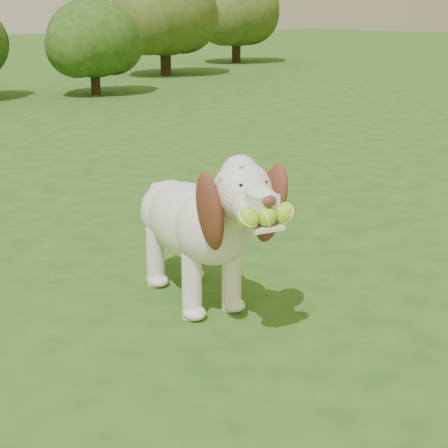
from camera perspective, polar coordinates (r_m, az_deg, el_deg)
ground at (r=2.78m, az=-4.64°, el=-8.73°), size 80.00×80.00×0.00m
dog at (r=2.88m, az=-2.02°, el=0.41°), size 0.49×1.10×0.72m
shrub_d at (r=10.96m, az=-10.82°, el=14.94°), size 1.40×1.40×1.45m
shrub_f at (r=14.34m, az=-4.97°, el=17.29°), size 2.08×2.08×2.16m
shrub_h at (r=18.05m, az=1.04°, el=17.46°), size 2.17×2.17×2.25m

